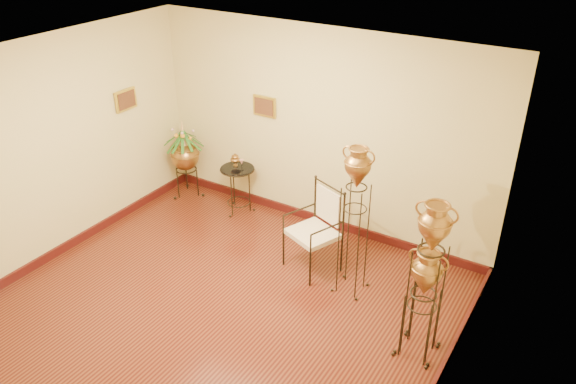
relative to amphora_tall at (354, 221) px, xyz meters
The scene contains 8 objects.
ground 1.98m from the amphora_tall, 129.57° to the right, with size 5.00×5.00×0.00m, color #5D2816.
room_shell 1.90m from the amphora_tall, 129.88° to the right, with size 5.02×5.02×2.81m.
amphora_tall is the anchor object (origin of this frame).
amphora_mid 1.18m from the amphora_tall, 27.24° to the right, with size 0.46×0.46×1.77m.
amphora_short 1.24m from the amphora_tall, 29.30° to the right, with size 0.50×0.50×1.27m.
planter_urn 3.34m from the amphora_tall, 165.87° to the left, with size 0.73×0.73×1.26m.
armchair 0.73m from the amphora_tall, 167.80° to the left, with size 0.80×0.77×1.11m.
side_table 2.46m from the amphora_tall, 160.04° to the left, with size 0.64×0.64×0.89m.
Camera 1 is at (3.30, -3.65, 4.25)m, focal length 35.00 mm.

